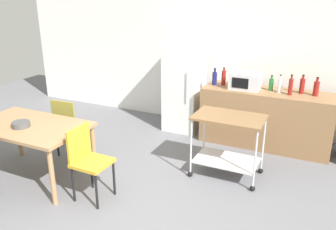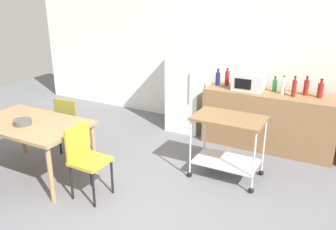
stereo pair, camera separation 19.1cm
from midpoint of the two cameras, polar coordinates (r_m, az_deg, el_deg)
ground_plane at (r=4.10m, az=-6.99°, el=-16.21°), size 12.00×12.00×0.00m
back_wall at (r=6.31m, az=8.36°, el=11.01°), size 8.40×0.12×2.90m
kitchen_counter at (r=5.78m, az=14.57°, el=-0.52°), size 2.00×0.64×0.90m
dining_table at (r=4.92m, az=-22.47°, el=-2.31°), size 1.50×0.90×0.75m
chair_olive at (r=5.44m, az=-16.65°, el=-1.25°), size 0.43×0.43×0.89m
chair_mustard at (r=4.30m, az=-14.09°, el=-6.78°), size 0.41×0.41×0.89m
refrigerator at (r=6.18m, az=1.75°, el=4.62°), size 0.60×0.63×1.55m
kitchen_cart at (r=4.68m, az=8.53°, el=-3.39°), size 0.91×0.57×0.85m
bottle_olive_oil at (r=5.81m, az=6.59°, el=5.94°), size 0.08×0.08×0.28m
bottle_soy_sauce at (r=5.82m, az=8.05°, el=6.02°), size 0.07×0.07×0.29m
microwave at (r=5.64m, az=11.45°, el=5.42°), size 0.46×0.35×0.26m
bottle_soda at (r=5.66m, az=15.40°, el=4.82°), size 0.07×0.07×0.24m
bottle_sparkling_water at (r=5.58m, az=16.66°, el=4.59°), size 0.06×0.06×0.28m
bottle_vinegar at (r=5.49m, az=18.26°, el=4.39°), size 0.06×0.06×0.31m
bottle_sesame_oil at (r=5.63m, az=19.95°, el=4.48°), size 0.07×0.07×0.29m
bottle_wine at (r=5.58m, az=21.93°, el=4.04°), size 0.08×0.08×0.28m
fruit_bowl at (r=4.84m, az=-23.71°, el=-1.41°), size 0.22×0.22×0.07m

